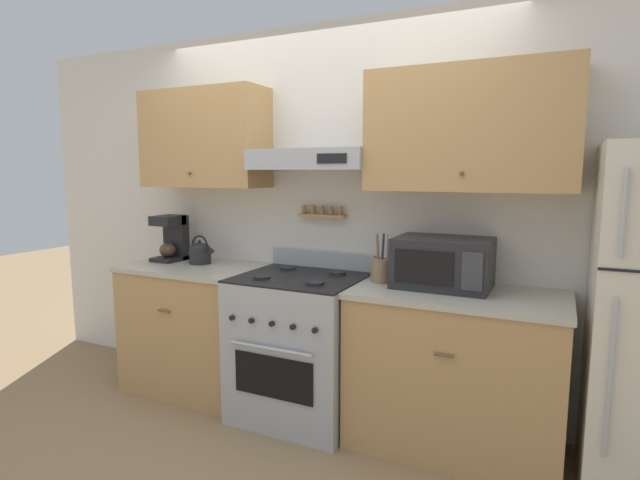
% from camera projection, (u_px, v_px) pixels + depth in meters
% --- Properties ---
extents(ground_plane, '(16.00, 16.00, 0.00)m').
position_uv_depth(ground_plane, '(278.00, 435.00, 3.01)').
color(ground_plane, '#937551').
extents(wall_back, '(5.20, 0.46, 2.55)m').
position_uv_depth(wall_back, '(328.00, 191.00, 3.35)').
color(wall_back, silver).
rests_on(wall_back, ground_plane).
extents(counter_left, '(0.97, 0.66, 0.91)m').
position_uv_depth(counter_left, '(197.00, 327.00, 3.62)').
color(counter_left, tan).
rests_on(counter_left, ground_plane).
extents(counter_right, '(1.17, 0.66, 0.91)m').
position_uv_depth(counter_right, '(455.00, 370.00, 2.83)').
color(counter_right, tan).
rests_on(counter_right, ground_plane).
extents(stove_range, '(0.77, 0.73, 1.03)m').
position_uv_depth(stove_range, '(301.00, 345.00, 3.21)').
color(stove_range, '#ADAFB5').
rests_on(stove_range, ground_plane).
extents(tea_kettle, '(0.20, 0.16, 0.21)m').
position_uv_depth(tea_kettle, '(200.00, 252.00, 3.61)').
color(tea_kettle, '#232326').
rests_on(tea_kettle, counter_left).
extents(coffee_maker, '(0.19, 0.24, 0.34)m').
position_uv_depth(coffee_maker, '(172.00, 238.00, 3.75)').
color(coffee_maker, black).
rests_on(coffee_maker, counter_left).
extents(microwave, '(0.54, 0.39, 0.29)m').
position_uv_depth(microwave, '(443.00, 263.00, 2.87)').
color(microwave, '#232326').
rests_on(microwave, counter_right).
extents(utensil_crock, '(0.13, 0.13, 0.29)m').
position_uv_depth(utensil_crock, '(381.00, 270.00, 3.02)').
color(utensil_crock, '#8E7051').
rests_on(utensil_crock, counter_right).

